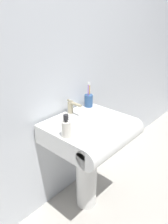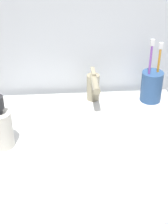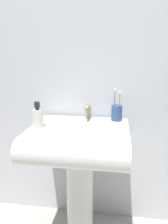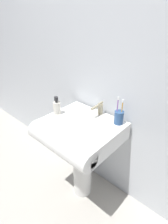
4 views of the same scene
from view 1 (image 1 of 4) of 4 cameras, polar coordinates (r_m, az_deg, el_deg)
The scene contains 7 objects.
ground_plane at distance 2.02m, azimuth 0.62°, elevation -22.47°, with size 6.00×6.00×0.00m, color #ADA89E.
wall_back at distance 1.60m, azimuth -6.92°, elevation 14.26°, with size 5.00×0.05×2.40m, color silver.
sink_pedestal at distance 1.80m, azimuth 0.67°, elevation -15.54°, with size 0.17×0.17×0.64m, color white.
sink_basin at distance 1.55m, azimuth 2.23°, elevation -5.33°, with size 0.57×0.54×0.14m.
faucet at distance 1.65m, azimuth -3.25°, elevation 1.45°, with size 0.04×0.14×0.10m.
toothbrush_cup at distance 1.77m, azimuth 1.21°, elevation 3.07°, with size 0.07×0.07×0.21m.
soap_bottle at distance 1.34m, azimuth -4.65°, elevation -4.19°, with size 0.06×0.06×0.15m.
Camera 1 is at (-1.04, -0.90, 1.48)m, focal length 35.00 mm.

